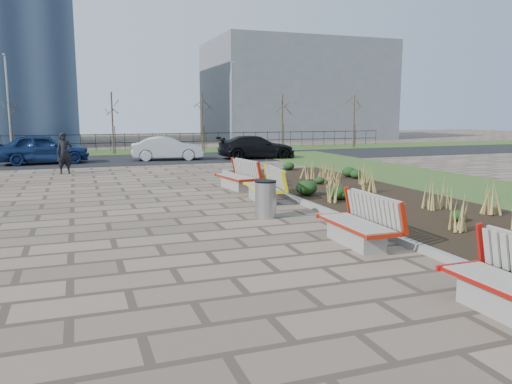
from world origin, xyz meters
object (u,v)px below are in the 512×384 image
object	(u,v)px
bench_d	(236,175)
pedestrian	(64,153)
bench_b	(356,221)
bench_c	(262,185)
litter_bin	(266,200)
car_blue	(43,149)
lamp_west	(9,107)
car_black	(256,147)
car_silver	(168,148)
lamp_east	(232,108)

from	to	relation	value
bench_d	pedestrian	world-z (taller)	pedestrian
bench_b	bench_c	size ratio (longest dim) A/B	1.00
bench_d	litter_bin	world-z (taller)	bench_d
bench_c	litter_bin	distance (m)	2.47
car_blue	lamp_west	xyz separation A→B (m)	(-2.02, 4.92, 2.23)
bench_d	car_black	size ratio (longest dim) A/B	0.46
car_silver	car_black	xyz separation A→B (m)	(5.12, -0.77, 0.01)
bench_b	bench_d	bearing A→B (deg)	90.42
bench_c	car_blue	world-z (taller)	car_blue
bench_c	pedestrian	size ratio (longest dim) A/B	1.15
litter_bin	car_blue	bearing A→B (deg)	110.21
bench_b	litter_bin	world-z (taller)	bench_b
lamp_west	pedestrian	bearing A→B (deg)	-72.05
pedestrian	car_silver	xyz separation A→B (m)	(5.42, 4.87, -0.23)
bench_c	lamp_east	distance (m)	20.19
bench_d	lamp_west	bearing A→B (deg)	110.37
car_blue	lamp_west	distance (m)	5.77
lamp_west	litter_bin	bearing A→B (deg)	-69.31
litter_bin	pedestrian	size ratio (longest dim) A/B	0.52
car_silver	car_blue	bearing A→B (deg)	97.17
car_silver	car_black	size ratio (longest dim) A/B	0.87
bench_d	bench_c	bearing A→B (deg)	-97.92
bench_b	car_silver	size ratio (longest dim) A/B	0.52
car_blue	lamp_east	world-z (taller)	lamp_east
bench_b	bench_c	distance (m)	5.46
pedestrian	car_black	distance (m)	11.31
pedestrian	car_blue	distance (m)	5.05
litter_bin	car_black	xyz separation A→B (m)	(5.51, 16.01, 0.21)
bench_b	lamp_west	bearing A→B (deg)	110.32
pedestrian	bench_c	bearing A→B (deg)	-65.05
bench_d	car_silver	world-z (taller)	car_silver
bench_d	litter_bin	bearing A→B (deg)	-106.83
bench_d	lamp_west	size ratio (longest dim) A/B	0.35
bench_c	car_silver	bearing A→B (deg)	98.22
bench_c	pedestrian	world-z (taller)	pedestrian
litter_bin	pedestrian	bearing A→B (deg)	112.89
litter_bin	lamp_east	bearing A→B (deg)	75.10
car_black	lamp_west	world-z (taller)	lamp_west
litter_bin	car_silver	bearing A→B (deg)	88.67
pedestrian	lamp_west	world-z (taller)	lamp_west
lamp_west	lamp_east	distance (m)	14.00
litter_bin	car_black	size ratio (longest dim) A/B	0.21
bench_b	car_black	xyz separation A→B (m)	(4.73, 19.12, 0.19)
bench_c	litter_bin	world-z (taller)	bench_c
pedestrian	lamp_east	bearing A→B (deg)	35.93
lamp_west	lamp_east	bearing A→B (deg)	0.00
car_blue	bench_d	bearing A→B (deg)	-153.92
bench_d	pedestrian	xyz separation A→B (m)	(-5.82, 6.89, 0.42)
lamp_east	car_blue	bearing A→B (deg)	-157.66
pedestrian	lamp_east	world-z (taller)	lamp_east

